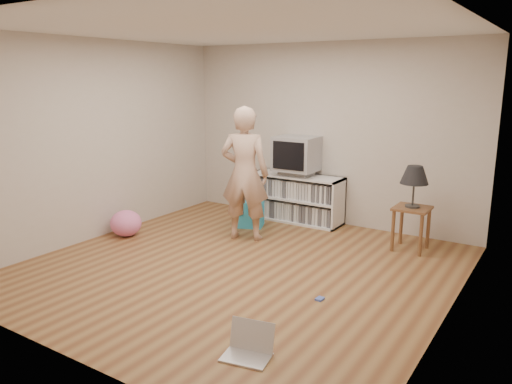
{
  "coord_description": "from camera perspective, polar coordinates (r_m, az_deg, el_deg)",
  "views": [
    {
      "loc": [
        3.05,
        -4.37,
        2.11
      ],
      "look_at": [
        -0.03,
        0.4,
        0.8
      ],
      "focal_mm": 35.0,
      "sensor_mm": 36.0,
      "label": 1
    }
  ],
  "objects": [
    {
      "name": "playing_cards",
      "position": [
        4.98,
        7.31,
        -12.02
      ],
      "size": [
        0.07,
        0.09,
        0.02
      ],
      "primitive_type": "cube",
      "rotation": [
        0.0,
        0.0,
        -0.07
      ],
      "color": "#4B64C8",
      "rests_on": "ground"
    },
    {
      "name": "ground",
      "position": [
        5.73,
        -1.93,
        -8.59
      ],
      "size": [
        4.5,
        4.5,
        0.0
      ],
      "primitive_type": "plane",
      "color": "brown",
      "rests_on": "ground"
    },
    {
      "name": "plush_blue",
      "position": [
        7.21,
        -0.84,
        -2.36
      ],
      "size": [
        0.5,
        0.45,
        0.47
      ],
      "rotation": [
        0.0,
        0.0,
        0.39
      ],
      "color": "#2AB2ED",
      "rests_on": "ground"
    },
    {
      "name": "side_table",
      "position": [
        6.46,
        17.35,
        -2.81
      ],
      "size": [
        0.42,
        0.42,
        0.55
      ],
      "color": "brown",
      "rests_on": "ground"
    },
    {
      "name": "dvd_deck",
      "position": [
        7.38,
        4.67,
        2.22
      ],
      "size": [
        0.45,
        0.35,
        0.07
      ],
      "primitive_type": "cube",
      "color": "gray",
      "rests_on": "media_unit"
    },
    {
      "name": "laptop",
      "position": [
        4.05,
        -0.78,
        -17.23
      ],
      "size": [
        0.41,
        0.36,
        0.25
      ],
      "rotation": [
        0.0,
        0.0,
        0.2
      ],
      "color": "silver",
      "rests_on": "ground"
    },
    {
      "name": "person",
      "position": [
        6.51,
        -1.3,
        2.09
      ],
      "size": [
        0.74,
        0.6,
        1.76
      ],
      "primitive_type": "imported",
      "rotation": [
        0.0,
        0.0,
        3.46
      ],
      "color": "tan",
      "rests_on": "ground"
    },
    {
      "name": "ceiling",
      "position": [
        5.36,
        -2.15,
        18.25
      ],
      "size": [
        4.5,
        4.5,
        0.01
      ],
      "primitive_type": "cube",
      "color": "white",
      "rests_on": "walls"
    },
    {
      "name": "walls",
      "position": [
        5.39,
        -2.03,
        4.36
      ],
      "size": [
        4.52,
        4.52,
        2.6
      ],
      "color": "beige",
      "rests_on": "ground"
    },
    {
      "name": "media_unit",
      "position": [
        7.47,
        4.68,
        -0.67
      ],
      "size": [
        1.4,
        0.45,
        0.7
      ],
      "color": "white",
      "rests_on": "ground"
    },
    {
      "name": "table_lamp",
      "position": [
        6.34,
        17.67,
        1.77
      ],
      "size": [
        0.34,
        0.34,
        0.52
      ],
      "color": "#333333",
      "rests_on": "side_table"
    },
    {
      "name": "plush_pink",
      "position": [
        6.99,
        -14.64,
        -3.47
      ],
      "size": [
        0.47,
        0.47,
        0.35
      ],
      "primitive_type": "ellipsoid",
      "rotation": [
        0.0,
        0.0,
        -0.13
      ],
      "color": "pink",
      "rests_on": "ground"
    },
    {
      "name": "crt_tv",
      "position": [
        7.33,
        4.7,
        4.4
      ],
      "size": [
        0.6,
        0.53,
        0.5
      ],
      "color": "#98989C",
      "rests_on": "dvd_deck"
    }
  ]
}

